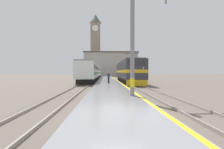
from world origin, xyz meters
name	(u,v)px	position (x,y,z in m)	size (l,w,h in m)	color
ground_plane	(108,81)	(0.00, 30.00, 0.00)	(200.00, 200.00, 0.00)	#60564C
platform	(108,82)	(0.00, 25.00, 0.15)	(3.87, 140.00, 0.30)	gray
rail_track_near	(127,82)	(3.64, 25.00, 0.03)	(2.83, 140.00, 0.16)	#60564C
rail_track_far	(89,82)	(-3.57, 25.00, 0.03)	(2.83, 140.00, 0.16)	#60564C
locomotive_train	(128,72)	(3.64, 24.24, 1.99)	(2.92, 18.76, 4.87)	black
passenger_train	(94,72)	(-3.57, 38.96, 2.01)	(2.92, 44.14, 3.71)	black
catenary_mast	(133,41)	(1.39, 4.41, 4.02)	(2.63, 0.31, 7.58)	gray
person_on_platform	(109,77)	(0.00, 18.99, 1.16)	(0.34, 0.34, 1.66)	#23232D
clock_tower	(96,43)	(-5.18, 79.01, 16.07)	(5.70, 5.70, 30.25)	gray
station_building	(111,64)	(2.08, 69.93, 5.42)	(23.76, 7.39, 10.79)	#A8A399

